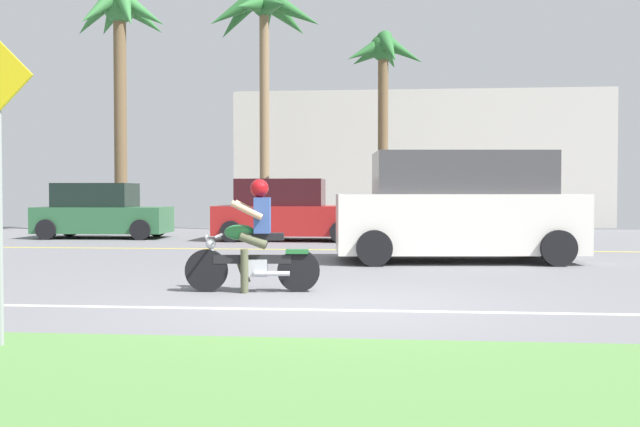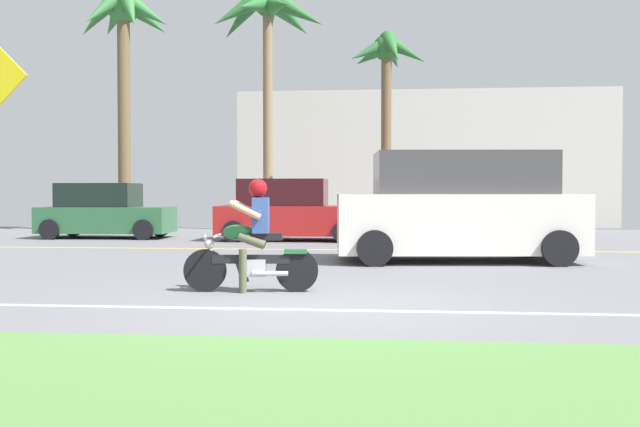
# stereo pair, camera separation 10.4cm
# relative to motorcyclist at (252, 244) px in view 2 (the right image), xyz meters

# --- Properties ---
(ground) EXTENTS (56.00, 30.00, 0.04)m
(ground) POSITION_rel_motorcyclist_xyz_m (1.05, 1.94, -0.64)
(ground) COLOR slate
(grass_median) EXTENTS (56.00, 3.80, 0.06)m
(grass_median) POSITION_rel_motorcyclist_xyz_m (1.05, -5.16, -0.59)
(grass_median) COLOR #548442
(grass_median) RESTS_ON ground
(lane_line_near) EXTENTS (50.40, 0.12, 0.01)m
(lane_line_near) POSITION_rel_motorcyclist_xyz_m (1.05, -1.42, -0.62)
(lane_line_near) COLOR silver
(lane_line_near) RESTS_ON ground
(lane_line_far) EXTENTS (50.40, 0.12, 0.01)m
(lane_line_far) POSITION_rel_motorcyclist_xyz_m (1.05, 7.07, -0.62)
(lane_line_far) COLOR yellow
(lane_line_far) RESTS_ON ground
(motorcyclist) EXTENTS (1.76, 0.57, 1.47)m
(motorcyclist) POSITION_rel_motorcyclist_xyz_m (0.00, 0.00, 0.00)
(motorcyclist) COLOR black
(motorcyclist) RESTS_ON ground
(suv_nearby) EXTENTS (4.78, 2.50, 2.05)m
(suv_nearby) POSITION_rel_motorcyclist_xyz_m (3.05, 4.57, 0.37)
(suv_nearby) COLOR white
(suv_nearby) RESTS_ON ground
(parked_car_0) EXTENTS (3.69, 1.91, 1.55)m
(parked_car_0) POSITION_rel_motorcyclist_xyz_m (-6.36, 10.70, 0.10)
(parked_car_0) COLOR #2D663D
(parked_car_0) RESTS_ON ground
(parked_car_1) EXTENTS (3.97, 1.95, 1.65)m
(parked_car_1) POSITION_rel_motorcyclist_xyz_m (-0.98, 10.21, 0.14)
(parked_car_1) COLOR #AD1E1E
(parked_car_1) RESTS_ON ground
(palm_tree_0) EXTENTS (2.75, 2.78, 6.42)m
(palm_tree_0) POSITION_rel_motorcyclist_xyz_m (1.55, 14.37, 4.61)
(palm_tree_0) COLOR brown
(palm_tree_0) RESTS_ON ground
(palm_tree_1) EXTENTS (3.44, 3.17, 8.03)m
(palm_tree_1) POSITION_rel_motorcyclist_xyz_m (-7.03, 14.04, 5.94)
(palm_tree_1) COLOR brown
(palm_tree_1) RESTS_ON ground
(palm_tree_2) EXTENTS (4.05, 4.15, 8.39)m
(palm_tree_2) POSITION_rel_motorcyclist_xyz_m (-2.47, 15.21, 6.48)
(palm_tree_2) COLOR #846B4C
(palm_tree_2) RESTS_ON ground
(building_far) EXTENTS (14.03, 4.00, 5.09)m
(building_far) POSITION_rel_motorcyclist_xyz_m (2.92, 19.94, 1.92)
(building_far) COLOR beige
(building_far) RESTS_ON ground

